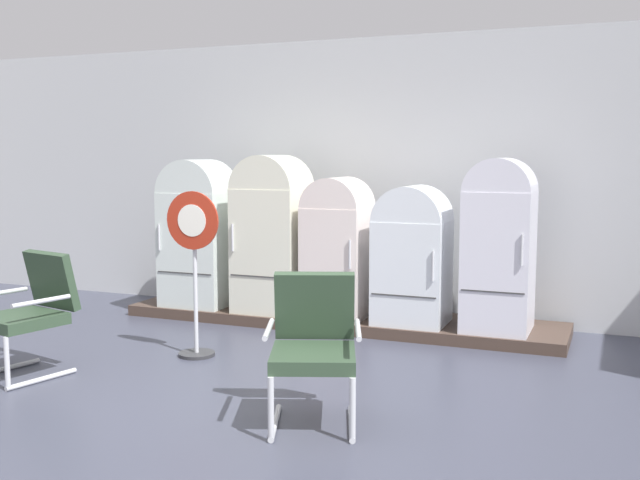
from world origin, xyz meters
The scene contains 11 objects.
ground centered at (0.00, 0.00, -0.03)m, with size 12.00×10.00×0.05m, color #3A3D4C.
back_wall centered at (0.00, 3.66, 1.52)m, with size 11.76×0.12×3.01m.
display_plinth centered at (0.00, 3.02, 0.06)m, with size 4.60×0.95×0.11m, color #44342B.
refrigerator_0 centered at (-1.59, 2.89, 0.96)m, with size 0.71×0.62×1.60m.
refrigerator_1 centered at (-0.71, 2.91, 0.98)m, with size 0.70×0.68×1.64m.
refrigerator_2 centered at (0.03, 2.89, 0.87)m, with size 0.61×0.63×1.42m.
refrigerator_3 centered at (0.81, 2.89, 0.82)m, with size 0.68×0.64×1.35m.
refrigerator_4 centered at (1.64, 2.92, 0.97)m, with size 0.62×0.68×1.62m.
armchair_left centered at (-1.67, 0.45, 0.54)m, with size 0.71×0.79×0.98m.
armchair_right centered at (0.84, 0.30, 0.54)m, with size 0.76×0.83×0.98m.
sign_stand centered at (-0.73, 1.39, 0.75)m, with size 0.50×0.32×1.45m.
Camera 1 is at (2.68, -4.13, 1.76)m, focal length 41.93 mm.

